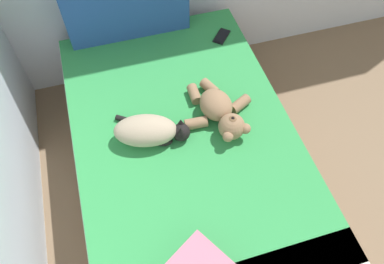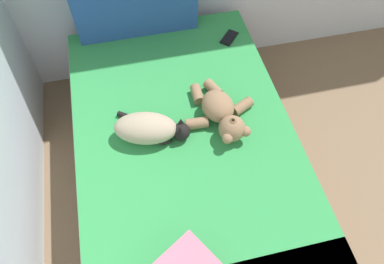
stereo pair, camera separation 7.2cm
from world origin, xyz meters
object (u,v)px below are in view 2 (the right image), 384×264
Objects in this scene: teddy_bear at (222,113)px; bed at (187,162)px; cell_phone at (229,38)px; cat at (149,129)px; patterned_cushion at (135,2)px.

bed is at bearing -160.24° from teddy_bear.
bed is 0.90m from cell_phone.
bed is 0.38m from cat.
bed is at bearing -122.07° from cell_phone.
teddy_bear is at bearing 19.76° from bed.
patterned_cushion reaches higher than teddy_bear.
cat is 0.93m from cell_phone.
teddy_bear is 0.69m from cell_phone.
patterned_cushion is 0.66m from cell_phone.
patterned_cushion is at bearing 85.61° from cat.
teddy_bear is (0.34, -0.87, -0.16)m from patterned_cushion.
teddy_bear is at bearing -68.55° from patterned_cushion.
bed is 2.62× the size of patterned_cushion.
patterned_cushion is 0.90m from cat.
bed is 1.07m from patterned_cushion.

